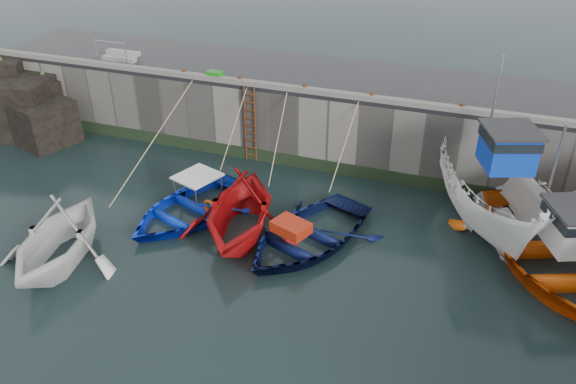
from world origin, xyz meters
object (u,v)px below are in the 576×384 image
(boat_near_white, at_px, (63,261))
(bollard_b, at_px, (240,80))
(boat_near_blue, at_px, (190,214))
(bollard_a, at_px, (185,73))
(fish_crate, at_px, (215,76))
(boat_far_white, at_px, (491,193))
(bollard_e, at_px, (462,107))
(ladder, at_px, (250,125))
(boat_far_orange, at_px, (555,252))
(bollard_d, at_px, (372,96))
(boat_near_navy, at_px, (307,242))
(boat_near_blacktrim, at_px, (241,234))
(bollard_c, at_px, (305,88))

(boat_near_white, xyz_separation_m, bollard_b, (2.23, 8.72, 3.30))
(boat_near_blue, xyz_separation_m, bollard_a, (-2.65, 4.98, 3.30))
(fish_crate, height_order, bollard_b, fish_crate)
(boat_far_white, bearing_deg, bollard_e, 106.74)
(fish_crate, xyz_separation_m, bollard_b, (1.14, -0.05, -0.03))
(boat_far_white, bearing_deg, bollard_b, 148.99)
(boat_far_white, distance_m, bollard_e, 3.20)
(ladder, relative_size, bollard_a, 11.43)
(boat_far_orange, relative_size, bollard_d, 31.19)
(boat_near_blue, height_order, boat_near_navy, boat_near_navy)
(ladder, relative_size, boat_near_blue, 0.64)
(boat_near_blacktrim, distance_m, fish_crate, 7.34)
(fish_crate, bearing_deg, ladder, -9.16)
(bollard_b, bearing_deg, fish_crate, 177.49)
(boat_near_white, distance_m, bollard_e, 14.22)
(boat_far_orange, relative_size, fish_crate, 13.80)
(boat_near_blacktrim, xyz_separation_m, bollard_c, (0.35, 5.49, 3.30))
(bollard_b, bearing_deg, boat_far_white, -10.92)
(bollard_a, relative_size, bollard_d, 1.00)
(boat_far_orange, height_order, bollard_a, boat_far_orange)
(boat_near_navy, bearing_deg, boat_far_white, 51.29)
(boat_near_blacktrim, height_order, bollard_b, bollard_b)
(bollard_d, bearing_deg, boat_near_blacktrim, -118.28)
(boat_far_white, xyz_separation_m, bollard_d, (-4.64, 1.92, 2.12))
(bollard_a, bearing_deg, boat_near_blue, -62.00)
(boat_far_orange, bearing_deg, bollard_b, 140.13)
(boat_near_blacktrim, bearing_deg, boat_near_blue, 154.86)
(boat_near_blacktrim, relative_size, bollard_b, 17.60)
(boat_far_orange, height_order, bollard_b, boat_far_orange)
(bollard_a, xyz_separation_m, bollard_d, (7.80, 0.00, 0.00))
(boat_near_white, height_order, bollard_d, bollard_d)
(boat_near_navy, bearing_deg, bollard_b, 152.02)
(bollard_b, xyz_separation_m, bollard_d, (5.30, 0.00, 0.00))
(bollard_d, bearing_deg, boat_far_orange, -29.02)
(boat_near_white, bearing_deg, boat_far_orange, 7.15)
(boat_far_white, xyz_separation_m, bollard_e, (-1.44, 1.92, 2.12))
(fish_crate, distance_m, bollard_d, 6.44)
(boat_near_navy, bearing_deg, boat_near_blue, -161.50)
(boat_near_white, distance_m, bollard_a, 9.33)
(boat_near_white, xyz_separation_m, boat_near_blacktrim, (4.58, 3.23, 0.00))
(boat_far_white, relative_size, fish_crate, 12.33)
(boat_near_white, bearing_deg, boat_near_blacktrim, 23.02)
(ladder, bearing_deg, boat_near_white, -108.06)
(boat_near_navy, relative_size, bollard_a, 18.93)
(boat_near_white, distance_m, bollard_d, 11.99)
(boat_near_blue, distance_m, boat_near_blacktrim, 2.26)
(ladder, bearing_deg, fish_crate, 166.77)
(boat_near_white, bearing_deg, boat_near_blue, 45.34)
(boat_near_navy, distance_m, bollard_a, 9.32)
(bollard_b, xyz_separation_m, bollard_e, (8.50, 0.00, 0.00))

